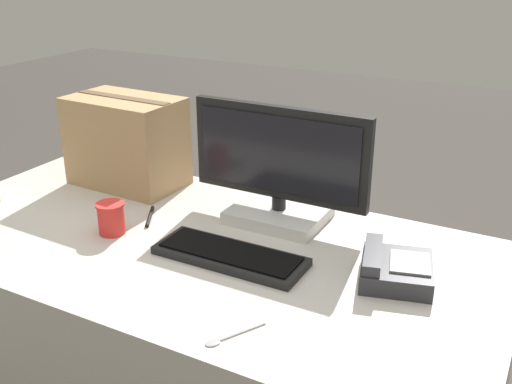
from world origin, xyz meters
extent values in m
cube|color=beige|center=(0.00, 0.00, 0.36)|extent=(1.80, 0.90, 0.73)
cube|color=white|center=(0.16, 0.26, 0.75)|extent=(0.29, 0.23, 0.04)
cylinder|color=black|center=(0.16, 0.26, 0.79)|extent=(0.04, 0.04, 0.04)
cube|color=black|center=(0.16, 0.26, 0.95)|extent=(0.58, 0.03, 0.29)
cube|color=black|center=(0.16, 0.24, 0.95)|extent=(0.53, 0.01, 0.24)
cube|color=black|center=(0.15, -0.04, 0.74)|extent=(0.43, 0.16, 0.02)
cube|color=black|center=(0.15, -0.04, 0.75)|extent=(0.40, 0.13, 0.01)
cube|color=#2D2D33|center=(0.59, 0.07, 0.75)|extent=(0.23, 0.24, 0.05)
cube|color=#2D2D33|center=(0.53, 0.05, 0.80)|extent=(0.09, 0.20, 0.03)
cube|color=gray|center=(0.62, 0.08, 0.78)|extent=(0.13, 0.14, 0.01)
cylinder|color=red|center=(-0.25, -0.07, 0.77)|extent=(0.08, 0.08, 0.09)
cylinder|color=red|center=(-0.25, -0.07, 0.82)|extent=(0.09, 0.09, 0.01)
cube|color=#B2B2B7|center=(0.35, -0.32, 0.73)|extent=(0.07, 0.11, 0.00)
ellipsoid|color=#B2B2B7|center=(0.31, -0.39, 0.73)|extent=(0.04, 0.04, 0.00)
cube|color=tan|center=(-0.46, 0.28, 0.89)|extent=(0.41, 0.26, 0.32)
cube|color=brown|center=(-0.46, 0.28, 1.05)|extent=(0.39, 0.05, 0.00)
cylinder|color=black|center=(-0.21, 0.07, 0.73)|extent=(0.08, 0.13, 0.01)
camera|label=1|loc=(0.91, -1.30, 1.54)|focal=42.00mm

